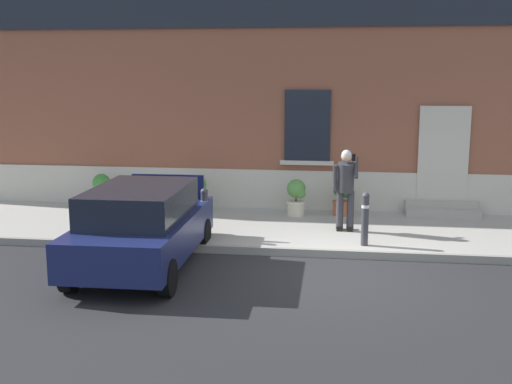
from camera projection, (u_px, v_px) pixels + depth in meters
name	position (u px, v px, depth m)	size (l,w,h in m)	color
ground_plane	(328.00, 272.00, 11.18)	(80.00, 80.00, 0.00)	#232326
sidewalk	(331.00, 230.00, 13.90)	(24.00, 3.60, 0.15)	#99968E
curb_edge	(329.00, 253.00, 12.08)	(24.00, 0.12, 0.15)	gray
building_facade	(337.00, 61.00, 15.65)	(24.00, 1.52, 7.50)	brown
entrance_stoop	(442.00, 209.00, 15.00)	(1.69, 0.64, 0.32)	#9E998E
hatchback_car_navy	(143.00, 225.00, 11.29)	(1.85, 4.09, 1.50)	#161E4C
bollard_near_person	(365.00, 217.00, 12.28)	(0.15, 0.15, 1.04)	#333338
bollard_far_left	(205.00, 212.00, 12.71)	(0.15, 0.15, 1.04)	#333338
person_on_phone	(346.00, 185.00, 13.28)	(0.51, 0.51, 1.74)	#2D2D33
planter_charcoal	(102.00, 190.00, 15.69)	(0.44, 0.44, 0.86)	#2D2D30
planter_olive	(198.00, 192.00, 15.40)	(0.44, 0.44, 0.86)	#606B38
planter_cream	(296.00, 196.00, 14.89)	(0.44, 0.44, 0.86)	beige
planter_terracotta	(342.00, 196.00, 14.94)	(0.44, 0.44, 0.86)	#B25B38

